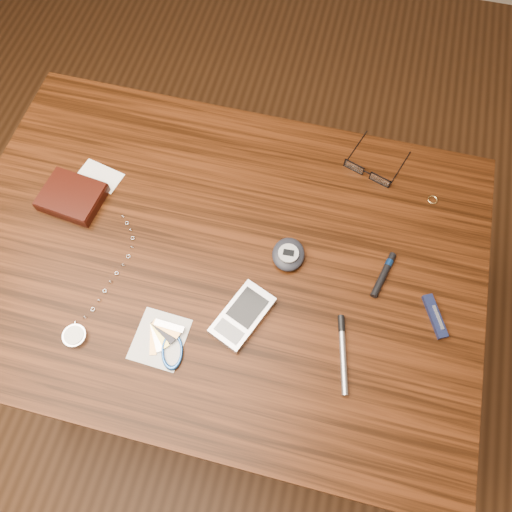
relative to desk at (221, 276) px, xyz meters
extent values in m
plane|color=#472814|center=(0.00, 0.00, -0.65)|extent=(3.80, 3.80, 0.00)
cube|color=#391809|center=(0.00, 0.00, 0.08)|extent=(1.00, 0.70, 0.03)
cylinder|color=#4C2814|center=(-0.45, -0.30, -0.29)|extent=(0.05, 0.05, 0.71)
cylinder|color=#4C2814|center=(0.45, -0.30, -0.29)|extent=(0.05, 0.05, 0.71)
cylinder|color=#4C2814|center=(-0.45, 0.30, -0.29)|extent=(0.05, 0.05, 0.71)
cylinder|color=#4C2814|center=(0.45, 0.30, -0.29)|extent=(0.05, 0.05, 0.71)
cube|color=black|center=(-0.31, 0.05, 0.11)|extent=(0.13, 0.11, 0.02)
cube|color=black|center=(-0.31, 0.05, 0.13)|extent=(0.12, 0.10, 0.00)
cube|color=white|center=(-0.28, 0.11, 0.10)|extent=(0.10, 0.07, 0.00)
cube|color=black|center=(0.22, 0.25, 0.11)|extent=(0.04, 0.02, 0.02)
cube|color=white|center=(0.22, 0.25, 0.11)|extent=(0.04, 0.01, 0.02)
cylinder|color=black|center=(0.21, 0.31, 0.10)|extent=(0.04, 0.10, 0.00)
cube|color=black|center=(0.27, 0.23, 0.11)|extent=(0.04, 0.02, 0.02)
cube|color=white|center=(0.27, 0.23, 0.11)|extent=(0.04, 0.01, 0.02)
cylinder|color=black|center=(0.31, 0.28, 0.10)|extent=(0.04, 0.10, 0.00)
cube|color=black|center=(0.25, 0.24, 0.12)|extent=(0.01, 0.01, 0.00)
torus|color=#ECC172|center=(0.38, 0.22, 0.10)|extent=(0.02, 0.02, 0.00)
cylinder|color=silver|center=(-0.20, -0.21, 0.11)|extent=(0.04, 0.04, 0.01)
cylinder|color=white|center=(-0.20, -0.21, 0.11)|extent=(0.03, 0.03, 0.00)
cylinder|color=silver|center=(-0.21, -0.19, 0.11)|extent=(0.01, 0.01, 0.01)
torus|color=silver|center=(-0.19, -0.18, 0.10)|extent=(0.01, 0.01, 0.01)
torus|color=silver|center=(-0.19, -0.16, 0.10)|extent=(0.01, 0.01, 0.00)
torus|color=silver|center=(-0.18, -0.14, 0.10)|extent=(0.01, 0.01, 0.01)
torus|color=silver|center=(-0.18, -0.12, 0.10)|extent=(0.01, 0.01, 0.00)
torus|color=silver|center=(-0.17, -0.10, 0.10)|extent=(0.01, 0.01, 0.01)
torus|color=silver|center=(-0.17, -0.08, 0.10)|extent=(0.01, 0.01, 0.00)
torus|color=silver|center=(-0.16, -0.06, 0.10)|extent=(0.01, 0.00, 0.01)
torus|color=silver|center=(-0.16, -0.05, 0.10)|extent=(0.01, 0.01, 0.00)
torus|color=silver|center=(-0.16, -0.03, 0.10)|extent=(0.01, 0.00, 0.01)
torus|color=silver|center=(-0.17, -0.01, 0.10)|extent=(0.01, 0.01, 0.00)
torus|color=silver|center=(-0.18, 0.01, 0.10)|extent=(0.01, 0.01, 0.01)
torus|color=silver|center=(-0.19, 0.02, 0.10)|extent=(0.01, 0.01, 0.00)
torus|color=silver|center=(-0.20, 0.03, 0.10)|extent=(0.01, 0.01, 0.01)
cube|color=silver|center=(0.08, -0.11, 0.11)|extent=(0.10, 0.13, 0.02)
cube|color=black|center=(0.08, -0.09, 0.12)|extent=(0.07, 0.08, 0.00)
cube|color=gray|center=(0.06, -0.14, 0.12)|extent=(0.06, 0.04, 0.00)
ellipsoid|color=black|center=(0.13, 0.03, 0.11)|extent=(0.07, 0.07, 0.02)
cylinder|color=#9B9FA3|center=(0.13, 0.02, 0.13)|extent=(0.04, 0.04, 0.00)
cube|color=black|center=(0.13, 0.02, 0.13)|extent=(0.02, 0.01, 0.00)
cube|color=silver|center=(-0.05, -0.18, 0.10)|extent=(0.09, 0.10, 0.00)
torus|color=#2258B2|center=(-0.02, -0.20, 0.11)|extent=(0.07, 0.07, 0.01)
cube|color=#A37339|center=(-0.06, -0.19, 0.10)|extent=(0.03, 0.05, 0.00)
cube|color=silver|center=(-0.06, -0.18, 0.11)|extent=(0.04, 0.05, 0.00)
cube|color=#9F8D38|center=(-0.05, -0.18, 0.11)|extent=(0.05, 0.05, 0.00)
cube|color=black|center=(-0.05, -0.17, 0.11)|extent=(0.05, 0.04, 0.00)
cube|color=#A37339|center=(-0.05, -0.16, 0.11)|extent=(0.05, 0.03, 0.00)
cube|color=silver|center=(-0.04, -0.16, 0.11)|extent=(0.05, 0.01, 0.00)
cube|color=#121A36|center=(0.41, -0.02, 0.11)|extent=(0.05, 0.08, 0.01)
cube|color=silver|center=(0.41, -0.03, 0.11)|extent=(0.02, 0.04, 0.00)
cylinder|color=#A9A9AD|center=(0.26, -0.13, 0.11)|extent=(0.04, 0.14, 0.01)
cylinder|color=black|center=(0.25, -0.08, 0.11)|extent=(0.02, 0.03, 0.01)
cylinder|color=black|center=(0.31, 0.03, 0.11)|extent=(0.04, 0.10, 0.01)
cylinder|color=#17449A|center=(0.32, 0.06, 0.11)|extent=(0.02, 0.02, 0.01)
camera|label=1|loc=(0.17, -0.37, 0.95)|focal=35.00mm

